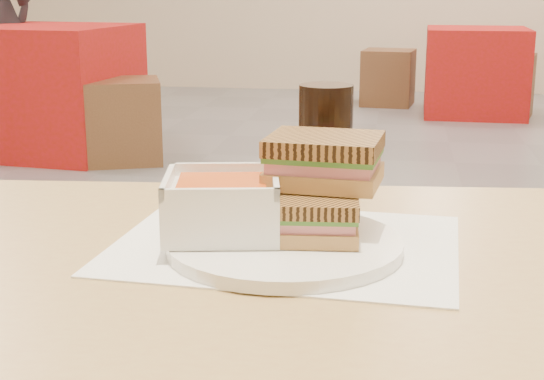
# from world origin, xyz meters

# --- Properties ---
(main_table) EXTENTS (1.26, 0.81, 0.75)m
(main_table) POSITION_xyz_m (0.14, -2.04, 0.64)
(main_table) COLOR #A6894F
(main_table) RESTS_ON ground
(tray_liner) EXTENTS (0.41, 0.33, 0.00)m
(tray_liner) POSITION_xyz_m (0.02, -1.98, 0.75)
(tray_liner) COLOR white
(tray_liner) RESTS_ON main_table
(plate) EXTENTS (0.27, 0.27, 0.01)m
(plate) POSITION_xyz_m (0.03, -2.01, 0.76)
(plate) COLOR white
(plate) RESTS_ON tray_liner
(soup_bowl) EXTENTS (0.15, 0.15, 0.07)m
(soup_bowl) POSITION_xyz_m (-0.05, -2.00, 0.80)
(soup_bowl) COLOR white
(soup_bowl) RESTS_ON plate
(panini_lower) EXTENTS (0.12, 0.10, 0.05)m
(panini_lower) POSITION_xyz_m (0.05, -2.00, 0.79)
(panini_lower) COLOR #AE874A
(panini_lower) RESTS_ON plate
(panini_upper) EXTENTS (0.14, 0.12, 0.06)m
(panini_upper) POSITION_xyz_m (0.06, -1.95, 0.85)
(panini_upper) COLOR #AE874A
(panini_upper) RESTS_ON panini_lower
(cola_glass) EXTENTS (0.07, 0.07, 0.16)m
(cola_glass) POSITION_xyz_m (0.05, -1.77, 0.83)
(cola_glass) COLOR black
(cola_glass) RESTS_ON main_table
(bg_table_0) EXTENTS (0.98, 0.98, 0.78)m
(bg_table_0) POSITION_xyz_m (-1.97, 1.80, 0.39)
(bg_table_0) COLOR #AA1119
(bg_table_0) RESTS_ON ground
(bg_table_2) EXTENTS (0.80, 0.80, 0.69)m
(bg_table_2) POSITION_xyz_m (0.75, 3.70, 0.34)
(bg_table_2) COLOR #AA1119
(bg_table_2) RESTS_ON ground
(bg_chair_0r) EXTENTS (0.56, 0.56, 0.49)m
(bg_chair_0r) POSITION_xyz_m (-1.45, 1.61, 0.24)
(bg_chair_0r) COLOR brown
(bg_chair_0r) RESTS_ON ground
(bg_chair_2l) EXTENTS (0.47, 0.47, 0.47)m
(bg_chair_2l) POSITION_xyz_m (0.06, 4.11, 0.24)
(bg_chair_2l) COLOR brown
(bg_chair_2l) RESTS_ON ground
(bg_chair_2r) EXTENTS (0.53, 0.53, 0.49)m
(bg_chair_2r) POSITION_xyz_m (0.97, 3.61, 0.25)
(bg_chair_2r) COLOR brown
(bg_chair_2r) RESTS_ON ground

